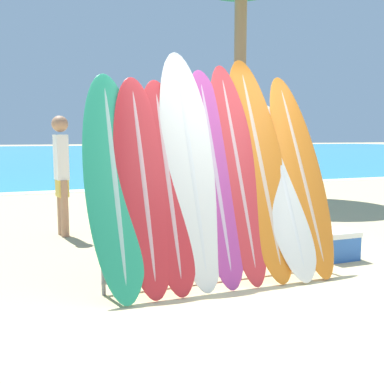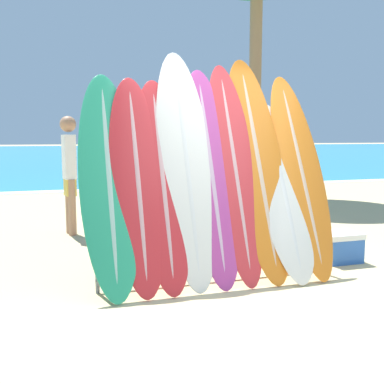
{
  "view_description": "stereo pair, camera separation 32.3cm",
  "coord_description": "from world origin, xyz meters",
  "px_view_note": "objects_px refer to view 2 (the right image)",
  "views": [
    {
      "loc": [
        -2.29,
        -3.44,
        1.52
      ],
      "look_at": [
        -0.39,
        1.54,
        0.85
      ],
      "focal_mm": 42.0,
      "sensor_mm": 36.0,
      "label": 1
    },
    {
      "loc": [
        -1.98,
        -3.54,
        1.52
      ],
      "look_at": [
        -0.39,
        1.54,
        0.85
      ],
      "focal_mm": 42.0,
      "sensor_mm": 36.0,
      "label": 2
    }
  ],
  "objects_px": {
    "surfboard_slot_0": "(109,180)",
    "surfboard_slot_6": "(258,165)",
    "surfboard_slot_4": "(211,173)",
    "surfboard_slot_8": "(300,172)",
    "surfboard_slot_2": "(162,182)",
    "surfboard_slot_1": "(138,181)",
    "person_mid_beach": "(122,159)",
    "cooler_box": "(339,247)",
    "surfboard_slot_3": "(186,165)",
    "surfboard_slot_7": "(282,188)",
    "person_far_left": "(197,175)",
    "surfboard_slot_5": "(235,169)",
    "surfboard_rack": "(215,239)",
    "person_near_water": "(69,170)"
  },
  "relations": [
    {
      "from": "surfboard_slot_0",
      "to": "person_near_water",
      "type": "relative_size",
      "value": 1.2
    },
    {
      "from": "surfboard_slot_5",
      "to": "surfboard_slot_6",
      "type": "relative_size",
      "value": 0.96
    },
    {
      "from": "surfboard_slot_2",
      "to": "surfboard_slot_4",
      "type": "height_order",
      "value": "surfboard_slot_4"
    },
    {
      "from": "surfboard_slot_6",
      "to": "surfboard_slot_7",
      "type": "relative_size",
      "value": 1.27
    },
    {
      "from": "surfboard_slot_4",
      "to": "cooler_box",
      "type": "xyz_separation_m",
      "value": [
        1.72,
        0.16,
        -0.95
      ]
    },
    {
      "from": "surfboard_slot_8",
      "to": "surfboard_slot_6",
      "type": "bearing_deg",
      "value": 176.5
    },
    {
      "from": "person_near_water",
      "to": "person_mid_beach",
      "type": "distance_m",
      "value": 4.1
    },
    {
      "from": "surfboard_rack",
      "to": "person_mid_beach",
      "type": "distance_m",
      "value": 6.69
    },
    {
      "from": "surfboard_slot_0",
      "to": "surfboard_slot_7",
      "type": "bearing_deg",
      "value": -1.7
    },
    {
      "from": "surfboard_slot_6",
      "to": "surfboard_slot_8",
      "type": "xyz_separation_m",
      "value": [
        0.51,
        -0.03,
        -0.09
      ]
    },
    {
      "from": "surfboard_slot_1",
      "to": "person_mid_beach",
      "type": "distance_m",
      "value": 6.66
    },
    {
      "from": "person_near_water",
      "to": "surfboard_rack",
      "type": "bearing_deg",
      "value": -164.43
    },
    {
      "from": "surfboard_slot_6",
      "to": "surfboard_rack",
      "type": "bearing_deg",
      "value": -164.76
    },
    {
      "from": "surfboard_slot_0",
      "to": "cooler_box",
      "type": "xyz_separation_m",
      "value": [
        2.78,
        0.17,
        -0.91
      ]
    },
    {
      "from": "surfboard_slot_2",
      "to": "surfboard_slot_7",
      "type": "height_order",
      "value": "surfboard_slot_2"
    },
    {
      "from": "surfboard_slot_2",
      "to": "surfboard_slot_4",
      "type": "relative_size",
      "value": 0.94
    },
    {
      "from": "surfboard_slot_3",
      "to": "person_mid_beach",
      "type": "distance_m",
      "value": 6.56
    },
    {
      "from": "surfboard_slot_8",
      "to": "surfboard_slot_4",
      "type": "bearing_deg",
      "value": -179.24
    },
    {
      "from": "surfboard_slot_1",
      "to": "surfboard_slot_7",
      "type": "height_order",
      "value": "surfboard_slot_1"
    },
    {
      "from": "surfboard_slot_2",
      "to": "surfboard_slot_3",
      "type": "relative_size",
      "value": 0.87
    },
    {
      "from": "person_mid_beach",
      "to": "surfboard_slot_2",
      "type": "bearing_deg",
      "value": 132.27
    },
    {
      "from": "surfboard_slot_1",
      "to": "surfboard_slot_4",
      "type": "height_order",
      "value": "surfboard_slot_4"
    },
    {
      "from": "surfboard_slot_2",
      "to": "surfboard_slot_7",
      "type": "relative_size",
      "value": 1.12
    },
    {
      "from": "surfboard_slot_3",
      "to": "person_far_left",
      "type": "height_order",
      "value": "surfboard_slot_3"
    },
    {
      "from": "surfboard_slot_8",
      "to": "surfboard_slot_0",
      "type": "bearing_deg",
      "value": -179.38
    },
    {
      "from": "surfboard_slot_7",
      "to": "person_near_water",
      "type": "distance_m",
      "value": 3.5
    },
    {
      "from": "surfboard_slot_3",
      "to": "cooler_box",
      "type": "distance_m",
      "value": 2.24
    },
    {
      "from": "surfboard_slot_2",
      "to": "surfboard_slot_7",
      "type": "distance_m",
      "value": 1.34
    },
    {
      "from": "surfboard_slot_4",
      "to": "surfboard_slot_8",
      "type": "xyz_separation_m",
      "value": [
        1.07,
        0.01,
        -0.01
      ]
    },
    {
      "from": "surfboard_slot_6",
      "to": "surfboard_slot_8",
      "type": "relative_size",
      "value": 1.08
    },
    {
      "from": "surfboard_slot_6",
      "to": "person_far_left",
      "type": "relative_size",
      "value": 1.53
    },
    {
      "from": "person_mid_beach",
      "to": "person_far_left",
      "type": "height_order",
      "value": "person_mid_beach"
    },
    {
      "from": "surfboard_slot_0",
      "to": "surfboard_slot_6",
      "type": "distance_m",
      "value": 1.62
    },
    {
      "from": "surfboard_slot_3",
      "to": "surfboard_slot_6",
      "type": "height_order",
      "value": "surfboard_slot_3"
    },
    {
      "from": "surfboard_slot_0",
      "to": "surfboard_slot_8",
      "type": "xyz_separation_m",
      "value": [
        2.12,
        0.02,
        0.03
      ]
    },
    {
      "from": "surfboard_slot_4",
      "to": "surfboard_rack",
      "type": "bearing_deg",
      "value": -84.49
    },
    {
      "from": "surfboard_slot_3",
      "to": "surfboard_slot_4",
      "type": "height_order",
      "value": "surfboard_slot_3"
    },
    {
      "from": "cooler_box",
      "to": "surfboard_rack",
      "type": "bearing_deg",
      "value": -171.18
    },
    {
      "from": "surfboard_slot_7",
      "to": "surfboard_slot_5",
      "type": "bearing_deg",
      "value": 171.5
    },
    {
      "from": "surfboard_slot_4",
      "to": "person_far_left",
      "type": "bearing_deg",
      "value": 74.86
    },
    {
      "from": "surfboard_rack",
      "to": "surfboard_slot_0",
      "type": "relative_size",
      "value": 1.13
    },
    {
      "from": "surfboard_slot_7",
      "to": "person_far_left",
      "type": "relative_size",
      "value": 1.21
    },
    {
      "from": "person_near_water",
      "to": "person_mid_beach",
      "type": "bearing_deg",
      "value": -29.68
    },
    {
      "from": "surfboard_slot_6",
      "to": "cooler_box",
      "type": "distance_m",
      "value": 1.56
    },
    {
      "from": "surfboard_slot_7",
      "to": "cooler_box",
      "type": "xyz_separation_m",
      "value": [
        0.92,
        0.23,
        -0.77
      ]
    },
    {
      "from": "surfboard_slot_8",
      "to": "person_mid_beach",
      "type": "distance_m",
      "value": 6.63
    },
    {
      "from": "surfboard_slot_0",
      "to": "surfboard_slot_5",
      "type": "distance_m",
      "value": 1.33
    },
    {
      "from": "surfboard_slot_2",
      "to": "surfboard_slot_4",
      "type": "xyz_separation_m",
      "value": [
        0.53,
        0.03,
        0.07
      ]
    },
    {
      "from": "surfboard_slot_5",
      "to": "surfboard_slot_8",
      "type": "height_order",
      "value": "surfboard_slot_5"
    },
    {
      "from": "surfboard_slot_2",
      "to": "cooler_box",
      "type": "relative_size",
      "value": 4.62
    }
  ]
}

